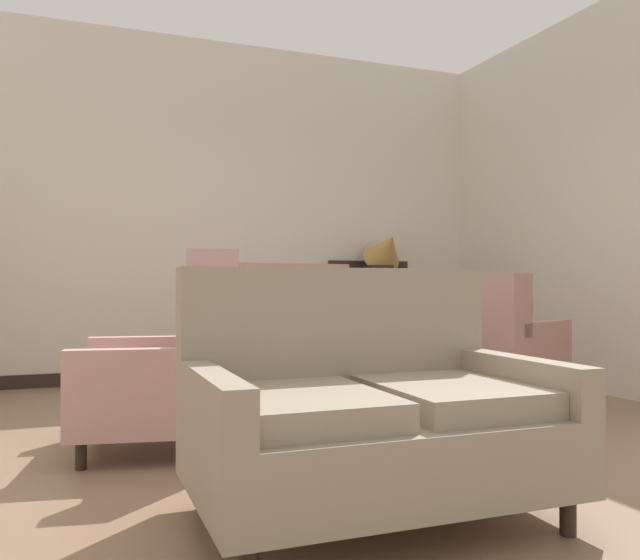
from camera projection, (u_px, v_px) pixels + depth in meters
name	position (u px, v px, depth m)	size (l,w,h in m)	color
ground	(354.00, 450.00, 3.60)	(8.44, 8.44, 0.00)	#896B51
wall_back	(226.00, 210.00, 6.41)	(5.58, 0.08, 3.27)	silver
wall_right	(605.00, 197.00, 5.44)	(0.08, 4.22, 3.27)	silver
baseboard_back	(227.00, 372.00, 6.35)	(5.42, 0.03, 0.12)	black
coffee_table	(373.00, 362.00, 3.92)	(0.96, 0.96, 0.53)	black
porcelain_vase	(376.00, 321.00, 3.91)	(0.15, 0.15, 0.37)	beige
settee	(369.00, 414.00, 2.58)	(1.41, 0.92, 0.99)	gray
armchair_back_corner	(279.00, 347.00, 4.86)	(0.94, 0.93, 1.06)	tan
armchair_near_window	(176.00, 368.00, 3.65)	(1.00, 1.01, 1.09)	tan
armchair_far_left	(486.00, 352.00, 4.72)	(1.14, 1.11, 0.99)	tan
side_table	(404.00, 351.00, 4.59)	(0.55, 0.55, 0.73)	black
sideboard	(377.00, 320.00, 6.68)	(0.91, 0.43, 1.15)	black
gramophone	(385.00, 251.00, 6.62)	(0.42, 0.53, 0.58)	black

